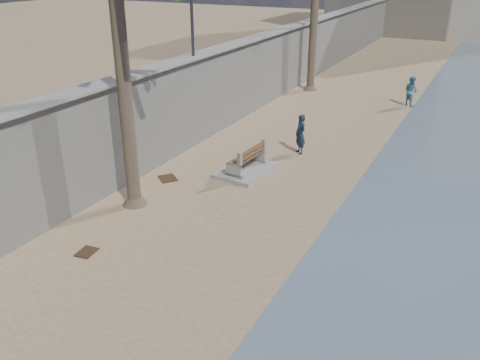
% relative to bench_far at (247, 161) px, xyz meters
% --- Properties ---
extents(seawall, '(0.45, 70.00, 3.50)m').
position_rel_bench_far_xyz_m(seawall, '(-3.34, 9.81, 1.33)').
color(seawall, gray).
rests_on(seawall, ground_plane).
extents(wall_cap, '(0.80, 70.00, 0.12)m').
position_rel_bench_far_xyz_m(wall_cap, '(-3.34, 9.81, 3.13)').
color(wall_cap, gray).
rests_on(wall_cap, seawall).
extents(bench_far, '(1.77, 2.44, 0.97)m').
position_rel_bench_far_xyz_m(bench_far, '(0.00, 0.00, 0.00)').
color(bench_far, gray).
rests_on(bench_far, ground_plane).
extents(person_a, '(0.78, 0.77, 1.81)m').
position_rel_bench_far_xyz_m(person_a, '(1.03, 2.66, 0.48)').
color(person_a, '#122034').
rests_on(person_a, ground_plane).
extents(person_b, '(1.03, 0.99, 1.70)m').
position_rel_bench_far_xyz_m(person_b, '(3.62, 11.90, 0.43)').
color(person_b, teal).
rests_on(person_b, ground_plane).
extents(debris_c, '(0.89, 0.87, 0.03)m').
position_rel_bench_far_xyz_m(debris_c, '(-2.19, -1.82, -0.41)').
color(debris_c, '#382616').
rests_on(debris_c, ground_plane).
extents(debris_d, '(0.51, 0.60, 0.03)m').
position_rel_bench_far_xyz_m(debris_d, '(-1.33, -6.84, -0.41)').
color(debris_d, '#382616').
rests_on(debris_d, ground_plane).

